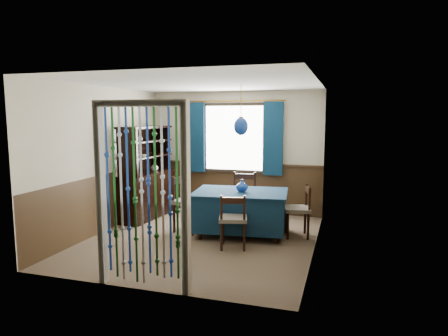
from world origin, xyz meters
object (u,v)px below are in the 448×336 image
(dining_table, at_px, (240,210))
(chair_left, at_px, (188,202))
(chair_near, at_px, (233,219))
(pendant_lamp, at_px, (241,126))
(bowl_shelf, at_px, (142,156))
(chair_right, at_px, (299,209))
(chair_far, at_px, (244,197))
(sideboard, at_px, (146,187))
(vase_sideboard, at_px, (154,166))
(vase_table, at_px, (242,186))

(dining_table, xyz_separation_m, chair_left, (-0.93, -0.05, 0.09))
(dining_table, distance_m, chair_near, 0.73)
(pendant_lamp, height_order, bowl_shelf, pendant_lamp)
(dining_table, bearing_deg, chair_right, 3.65)
(chair_far, bearing_deg, chair_near, 90.51)
(chair_left, bearing_deg, sideboard, -107.09)
(vase_sideboard, bearing_deg, sideboard, -102.40)
(chair_far, distance_m, chair_left, 1.12)
(chair_left, height_order, pendant_lamp, pendant_lamp)
(chair_near, relative_size, vase_sideboard, 4.71)
(pendant_lamp, distance_m, vase_sideboard, 2.34)
(chair_right, relative_size, vase_table, 4.52)
(sideboard, distance_m, bowl_shelf, 0.67)
(chair_near, xyz_separation_m, chair_far, (-0.21, 1.45, 0.05))
(dining_table, distance_m, vase_sideboard, 2.25)
(chair_far, xyz_separation_m, pendant_lamp, (0.13, -0.73, 1.33))
(chair_left, height_order, chair_right, chair_left)
(bowl_shelf, xyz_separation_m, vase_sideboard, (0.00, 0.48, -0.26))
(dining_table, distance_m, vase_table, 0.41)
(chair_right, height_order, bowl_shelf, bowl_shelf)
(bowl_shelf, height_order, vase_sideboard, bowl_shelf)
(chair_far, distance_m, bowl_shelf, 2.07)
(sideboard, bearing_deg, chair_right, -2.20)
(chair_right, distance_m, vase_sideboard, 3.09)
(sideboard, xyz_separation_m, vase_table, (2.11, -0.57, 0.22))
(chair_far, bearing_deg, sideboard, -2.68)
(chair_far, bearing_deg, vase_table, 94.50)
(vase_table, bearing_deg, vase_sideboard, 157.65)
(chair_far, height_order, vase_table, chair_far)
(chair_left, xyz_separation_m, sideboard, (-1.15, 0.61, 0.10))
(chair_left, distance_m, sideboard, 1.31)
(chair_far, xyz_separation_m, vase_table, (0.16, -0.73, 0.34))
(bowl_shelf, bearing_deg, chair_left, -20.30)
(sideboard, xyz_separation_m, vase_sideboard, (0.06, 0.27, 0.37))
(chair_near, bearing_deg, chair_right, 31.20)
(chair_near, distance_m, chair_far, 1.46)
(dining_table, height_order, chair_left, chair_left)
(vase_table, bearing_deg, chair_left, -177.32)
(chair_right, height_order, vase_table, vase_table)
(chair_near, height_order, chair_left, chair_left)
(chair_left, relative_size, sideboard, 0.54)
(chair_near, relative_size, bowl_shelf, 4.47)
(chair_far, bearing_deg, chair_right, 145.53)
(chair_far, height_order, chair_left, chair_left)
(chair_near, xyz_separation_m, vase_sideboard, (-2.09, 1.55, 0.54))
(chair_right, bearing_deg, chair_left, 82.90)
(chair_left, xyz_separation_m, bowl_shelf, (-1.09, 0.40, 0.74))
(pendant_lamp, bearing_deg, chair_left, -176.67)
(chair_left, height_order, sideboard, sideboard)
(vase_table, bearing_deg, chair_far, 102.09)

